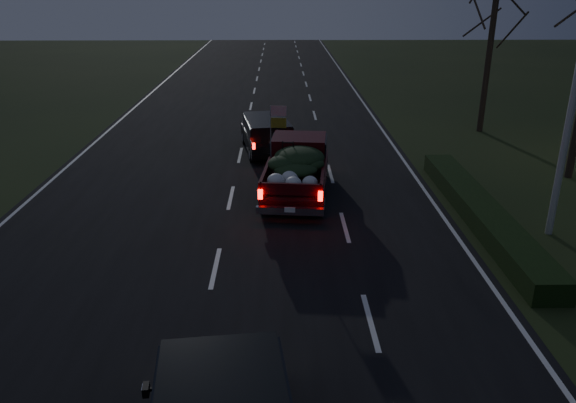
# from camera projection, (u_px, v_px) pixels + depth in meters

# --- Properties ---
(ground) EXTENTS (120.00, 120.00, 0.00)m
(ground) POSITION_uv_depth(u_px,v_px,m) (215.00, 268.00, 14.36)
(ground) COLOR black
(ground) RESTS_ON ground
(road_asphalt) EXTENTS (14.00, 120.00, 0.02)m
(road_asphalt) POSITION_uv_depth(u_px,v_px,m) (215.00, 268.00, 14.36)
(road_asphalt) COLOR black
(road_asphalt) RESTS_ON ground
(hedge_row) EXTENTS (1.00, 10.00, 0.60)m
(hedge_row) POSITION_uv_depth(u_px,v_px,m) (480.00, 211.00, 17.16)
(hedge_row) COLOR black
(hedge_row) RESTS_ON ground
(bare_tree_far) EXTENTS (3.60, 3.60, 7.00)m
(bare_tree_far) POSITION_uv_depth(u_px,v_px,m) (494.00, 19.00, 25.65)
(bare_tree_far) COLOR black
(bare_tree_far) RESTS_ON ground
(pickup_truck) EXTENTS (2.50, 5.35, 2.71)m
(pickup_truck) POSITION_uv_depth(u_px,v_px,m) (297.00, 165.00, 19.10)
(pickup_truck) COLOR #3C080C
(pickup_truck) RESTS_ON ground
(lead_suv) EXTENTS (2.42, 4.46, 1.22)m
(lead_suv) POSITION_uv_depth(u_px,v_px,m) (267.00, 132.00, 23.73)
(lead_suv) COLOR black
(lead_suv) RESTS_ON ground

